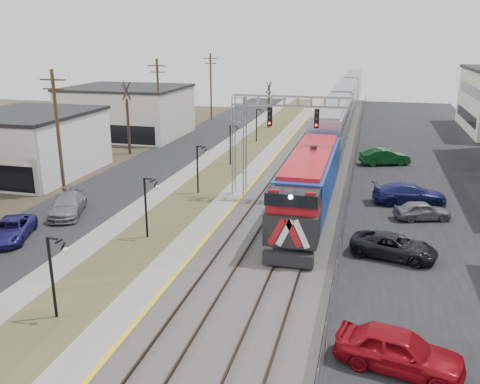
% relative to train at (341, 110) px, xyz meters
% --- Properties ---
extents(street_west, '(7.00, 120.00, 0.04)m').
position_rel_train_xyz_m(street_west, '(-17.00, -24.90, -2.90)').
color(street_west, black).
rests_on(street_west, ground).
extents(sidewalk, '(2.00, 120.00, 0.08)m').
position_rel_train_xyz_m(sidewalk, '(-12.50, -24.90, -2.88)').
color(sidewalk, gray).
rests_on(sidewalk, ground).
extents(grass_median, '(4.00, 120.00, 0.06)m').
position_rel_train_xyz_m(grass_median, '(-9.50, -24.90, -2.89)').
color(grass_median, '#444927').
rests_on(grass_median, ground).
extents(platform, '(2.00, 120.00, 0.24)m').
position_rel_train_xyz_m(platform, '(-6.50, -24.90, -2.80)').
color(platform, gray).
rests_on(platform, ground).
extents(ballast_bed, '(8.00, 120.00, 0.20)m').
position_rel_train_xyz_m(ballast_bed, '(-1.50, -24.90, -2.82)').
color(ballast_bed, '#595651').
rests_on(ballast_bed, ground).
extents(parking_lot, '(16.00, 120.00, 0.04)m').
position_rel_train_xyz_m(parking_lot, '(10.50, -24.90, -2.90)').
color(parking_lot, black).
rests_on(parking_lot, ground).
extents(platform_edge, '(0.24, 120.00, 0.01)m').
position_rel_train_xyz_m(platform_edge, '(-5.62, -24.90, -2.67)').
color(platform_edge, gold).
rests_on(platform_edge, platform).
extents(track_near, '(1.58, 120.00, 0.15)m').
position_rel_train_xyz_m(track_near, '(-3.50, -24.90, -2.64)').
color(track_near, '#2D2119').
rests_on(track_near, ballast_bed).
extents(track_far, '(1.58, 120.00, 0.15)m').
position_rel_train_xyz_m(track_far, '(-0.00, -24.90, -2.64)').
color(track_far, '#2D2119').
rests_on(track_far, ballast_bed).
extents(train, '(3.00, 85.85, 5.33)m').
position_rel_train_xyz_m(train, '(0.00, 0.00, 0.00)').
color(train, '#143AA4').
rests_on(train, ground).
extents(signal_gantry, '(9.00, 1.07, 8.15)m').
position_rel_train_xyz_m(signal_gantry, '(-4.28, -31.91, 2.67)').
color(signal_gantry, gray).
rests_on(signal_gantry, ground).
extents(lampposts, '(0.14, 62.14, 4.00)m').
position_rel_train_xyz_m(lampposts, '(-9.50, -41.61, -0.92)').
color(lampposts, black).
rests_on(lampposts, ground).
extents(utility_poles, '(0.28, 80.28, 10.00)m').
position_rel_train_xyz_m(utility_poles, '(-20.00, -34.90, 2.08)').
color(utility_poles, '#4C3823').
rests_on(utility_poles, ground).
extents(fence, '(0.04, 120.00, 1.60)m').
position_rel_train_xyz_m(fence, '(2.70, -24.90, -2.12)').
color(fence, gray).
rests_on(fence, ground).
extents(bare_trees, '(12.30, 42.30, 5.95)m').
position_rel_train_xyz_m(bare_trees, '(-18.16, -20.99, -0.22)').
color(bare_trees, '#382D23').
rests_on(bare_trees, ground).
extents(car_lot_a, '(5.15, 2.94, 1.65)m').
position_rel_train_xyz_m(car_lot_a, '(5.51, -51.94, -2.09)').
color(car_lot_a, maroon).
rests_on(car_lot_a, ground).
extents(car_lot_c, '(5.27, 3.25, 1.36)m').
position_rel_train_xyz_m(car_lot_c, '(5.67, -41.15, -2.24)').
color(car_lot_c, black).
rests_on(car_lot_c, ground).
extents(car_lot_d, '(5.81, 3.15, 1.60)m').
position_rel_train_xyz_m(car_lot_d, '(7.15, -30.55, -2.12)').
color(car_lot_d, navy).
rests_on(car_lot_d, ground).
extents(car_lot_e, '(4.17, 2.66, 1.32)m').
position_rel_train_xyz_m(car_lot_e, '(7.82, -34.02, -2.26)').
color(car_lot_e, slate).
rests_on(car_lot_e, ground).
extents(car_lot_f, '(5.15, 3.23, 1.60)m').
position_rel_train_xyz_m(car_lot_f, '(5.50, -18.15, -2.12)').
color(car_lot_f, '#0C3D18').
rests_on(car_lot_f, ground).
extents(car_street_a, '(3.63, 5.14, 1.30)m').
position_rel_train_xyz_m(car_street_a, '(-17.72, -44.31, -2.27)').
color(car_street_a, navy).
rests_on(car_street_a, ground).
extents(car_street_b, '(3.71, 5.46, 1.47)m').
position_rel_train_xyz_m(car_street_b, '(-16.86, -39.28, -2.19)').
color(car_street_b, slate).
rests_on(car_street_b, ground).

